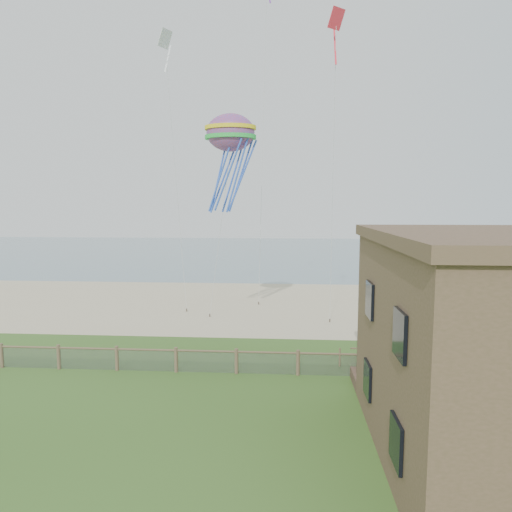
% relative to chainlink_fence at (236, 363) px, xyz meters
% --- Properties ---
extents(ground, '(160.00, 160.00, 0.00)m').
position_rel_chainlink_fence_xyz_m(ground, '(0.00, -6.00, -0.55)').
color(ground, '#35561D').
rests_on(ground, ground).
extents(sand_beach, '(72.00, 20.00, 0.02)m').
position_rel_chainlink_fence_xyz_m(sand_beach, '(0.00, 16.00, -0.55)').
color(sand_beach, tan).
rests_on(sand_beach, ground).
extents(ocean, '(160.00, 68.00, 0.02)m').
position_rel_chainlink_fence_xyz_m(ocean, '(0.00, 60.00, -0.55)').
color(ocean, slate).
rests_on(ocean, ground).
extents(chainlink_fence, '(36.20, 0.20, 1.25)m').
position_rel_chainlink_fence_xyz_m(chainlink_fence, '(0.00, 0.00, 0.00)').
color(chainlink_fence, brown).
rests_on(chainlink_fence, ground).
extents(picnic_table, '(2.00, 1.71, 0.72)m').
position_rel_chainlink_fence_xyz_m(picnic_table, '(6.96, -4.41, -0.19)').
color(picnic_table, brown).
rests_on(picnic_table, ground).
extents(octopus_kite, '(3.61, 2.77, 6.86)m').
position_rel_chainlink_fence_xyz_m(octopus_kite, '(-1.27, 8.28, 10.56)').
color(octopus_kite, red).
extents(kite_white, '(1.99, 1.78, 2.45)m').
position_rel_chainlink_fence_xyz_m(kite_white, '(-5.57, 8.86, 17.79)').
color(kite_white, white).
extents(kite_red, '(2.01, 2.10, 2.73)m').
position_rel_chainlink_fence_xyz_m(kite_red, '(5.15, 6.33, 17.60)').
color(kite_red, '#F22A3A').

